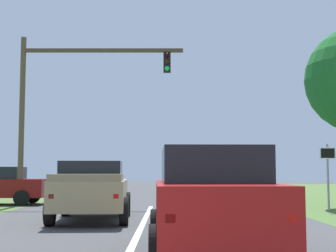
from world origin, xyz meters
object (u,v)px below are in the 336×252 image
at_px(red_suv_near, 213,198).
at_px(traffic_light, 66,94).
at_px(keep_moving_sign, 329,168).
at_px(pickup_truck_lead, 93,190).

height_order(red_suv_near, traffic_light, traffic_light).
relative_size(red_suv_near, traffic_light, 0.64).
bearing_deg(keep_moving_sign, pickup_truck_lead, -157.66).
xyz_separation_m(red_suv_near, traffic_light, (-5.39, 12.94, 3.94)).
bearing_deg(red_suv_near, pickup_truck_lead, 116.49).
xyz_separation_m(red_suv_near, keep_moving_sign, (5.22, 9.69, 0.60)).
bearing_deg(traffic_light, pickup_truck_lead, -71.24).
relative_size(red_suv_near, pickup_truck_lead, 0.95).
relative_size(traffic_light, keep_moving_sign, 2.97).
distance_m(red_suv_near, keep_moving_sign, 11.02).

